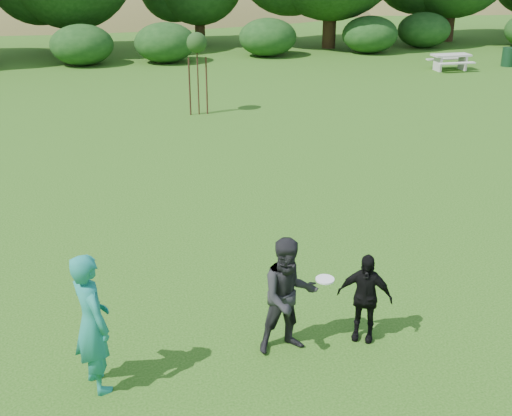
# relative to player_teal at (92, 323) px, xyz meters

# --- Properties ---
(ground) EXTENTS (120.00, 120.00, 0.00)m
(ground) POSITION_rel_player_teal_xyz_m (2.97, 0.18, -1.01)
(ground) COLOR #19470C
(ground) RESTS_ON ground
(player_teal) EXTENTS (0.74, 0.87, 2.03)m
(player_teal) POSITION_rel_player_teal_xyz_m (0.00, 0.00, 0.00)
(player_teal) COLOR #1C8072
(player_teal) RESTS_ON ground
(player_grey) EXTENTS (0.94, 0.75, 1.83)m
(player_grey) POSITION_rel_player_teal_xyz_m (2.79, 0.24, -0.10)
(player_grey) COLOR #242326
(player_grey) RESTS_ON ground
(player_black) EXTENTS (0.91, 0.71, 1.43)m
(player_black) POSITION_rel_player_teal_xyz_m (4.00, 0.28, -0.30)
(player_black) COLOR black
(player_black) RESTS_ON ground
(trash_can_near) EXTENTS (0.60, 0.60, 0.90)m
(trash_can_near) POSITION_rel_player_teal_xyz_m (19.64, 20.67, -0.56)
(trash_can_near) COLOR #153A21
(trash_can_near) RESTS_ON ground
(frisbee) EXTENTS (0.27, 0.27, 0.03)m
(frisbee) POSITION_rel_player_teal_xyz_m (3.25, 0.00, 0.25)
(frisbee) COLOR white
(frisbee) RESTS_ON ground
(sapling) EXTENTS (0.70, 0.70, 2.85)m
(sapling) POSITION_rel_player_teal_xyz_m (3.51, 14.65, 1.41)
(sapling) COLOR #382116
(sapling) RESTS_ON ground
(picnic_table) EXTENTS (1.80, 1.48, 0.76)m
(picnic_table) POSITION_rel_player_teal_xyz_m (16.35, 20.30, -0.50)
(picnic_table) COLOR #B3B1A5
(picnic_table) RESTS_ON ground
(hillside) EXTENTS (150.00, 72.00, 52.00)m
(hillside) POSITION_rel_player_teal_xyz_m (2.41, 68.63, -12.99)
(hillside) COLOR olive
(hillside) RESTS_ON ground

